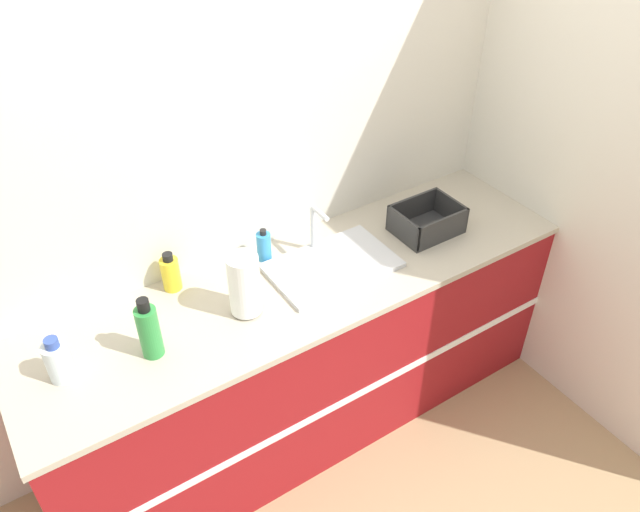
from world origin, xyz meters
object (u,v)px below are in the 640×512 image
Objects in this scene: dish_rack at (427,222)px; bottle_clear at (58,361)px; sink at (331,263)px; bottle_yellow at (171,273)px; paper_towel_roll at (244,285)px; bottle_green at (149,330)px; soap_dispenser at (264,246)px.

bottle_clear is (-1.67, 0.02, 0.03)m from dish_rack.
bottle_yellow is at bearing 158.99° from sink.
paper_towel_roll is 1.53× the size of bottle_yellow.
sink is 2.92× the size of bottle_clear.
sink is at bearing -21.01° from bottle_yellow.
bottle_green is 1.39× the size of bottle_clear.
soap_dispenser is (0.23, 0.26, -0.07)m from paper_towel_roll.
bottle_yellow is (-0.19, 0.30, -0.06)m from paper_towel_roll.
paper_towel_roll is at bearing -4.00° from bottle_clear.
bottle_clear is 1.21× the size of soap_dispenser.
paper_towel_roll is at bearing -57.28° from bottle_yellow.
soap_dispenser reaches higher than dish_rack.
bottle_clear is at bearing -167.23° from soap_dispenser.
bottle_green reaches higher than dish_rack.
sink is 1.83× the size of dish_rack.
sink reaches higher than bottle_clear.
paper_towel_roll is 0.71m from bottle_clear.
dish_rack is at bearing 2.05° from bottle_green.
bottle_clear is (-1.15, -0.00, 0.07)m from sink.
bottle_clear is at bearing 179.49° from dish_rack.
paper_towel_roll reaches higher than dish_rack.
soap_dispenser is (-0.74, 0.23, 0.02)m from dish_rack.
bottle_yellow reaches higher than soap_dispenser.
sink reaches higher than bottle_yellow.
paper_towel_roll is 0.36m from bottle_yellow.
sink is 2.02× the size of paper_towel_roll.
bottle_yellow is (0.20, 0.31, -0.04)m from bottle_green.
sink is 0.85m from bottle_green.
bottle_green is at bearing -156.09° from soap_dispenser.
bottle_clear is 0.96m from soap_dispenser.
dish_rack is 1.36m from bottle_green.
dish_rack is 1.94× the size of soap_dispenser.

